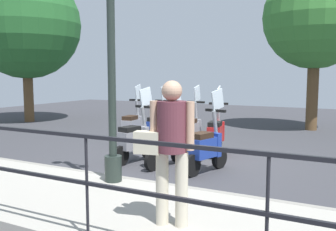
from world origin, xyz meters
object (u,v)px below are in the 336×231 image
Objects in this scene: tree_distant at (316,17)px; scooter_near_0 at (206,147)px; scooter_near_2 at (135,139)px; scooter_far_0 at (216,133)px; scooter_far_2 at (158,127)px; scooter_far_1 at (191,130)px; scooter_far_3 at (133,126)px; tree_large at (26,24)px; pedestrian_with_bag at (170,142)px; scooter_near_1 at (165,142)px; lamp_post_near at (111,59)px.

tree_distant is 7.28m from scooter_near_0.
scooter_far_0 is (1.50, -1.20, 0.00)m from scooter_near_2.
scooter_far_2 is at bearing 25.05° from scooter_near_2.
scooter_far_0 is at bearing -26.69° from scooter_near_2.
scooter_far_0 and scooter_far_1 have the same top height.
scooter_far_1 is at bearing -93.35° from scooter_far_3.
scooter_near_0 is (-6.51, 1.05, -3.09)m from tree_distant.
tree_large is 8.52m from scooter_far_1.
scooter_far_3 is (-2.11, -6.05, -3.15)m from tree_large.
pedestrian_with_bag is at bearing -150.77° from scooter_far_2.
tree_large is at bearing 64.95° from scooter_far_0.
scooter_far_1 is 1.00× the size of scooter_far_3.
scooter_far_1 is (4.53, 1.76, -0.60)m from pedestrian_with_bag.
scooter_near_1 is at bearing 102.57° from scooter_near_0.
lamp_post_near is at bearing 42.24° from pedestrian_with_bag.
scooter_near_0 and scooter_far_2 have the same top height.
scooter_near_0 is 1.00× the size of scooter_far_1.
scooter_near_2 is at bearing -168.09° from scooter_far_2.
lamp_post_near is at bearing -163.32° from scooter_far_2.
lamp_post_near is at bearing 167.45° from scooter_near_0.
scooter_near_1 and scooter_far_1 have the same top height.
lamp_post_near reaches higher than scooter_near_1.
scooter_near_1 is 1.00× the size of scooter_far_2.
scooter_near_0 is at bearing 170.83° from tree_distant.
scooter_far_0 is at bearing -98.27° from scooter_far_2.
scooter_far_0 is 2.30m from scooter_far_3.
tree_large is at bearing 42.64° from pedestrian_with_bag.
scooter_far_2 is (1.73, 1.12, 0.00)m from scooter_near_1.
pedestrian_with_bag is 4.51m from scooter_far_0.
pedestrian_with_bag is (-1.10, -1.56, -0.95)m from lamp_post_near.
scooter_near_0 is at bearing 1.31° from pedestrian_with_bag.
tree_distant is 3.40× the size of scooter_near_1.
scooter_near_2 and scooter_far_1 have the same top height.
scooter_near_2 is at bearing -151.83° from scooter_far_3.
pedestrian_with_bag is 1.03× the size of scooter_far_2.
scooter_far_0 and scooter_far_2 have the same top height.
lamp_post_near is 8.54m from tree_distant.
scooter_near_0 and scooter_far_3 have the same top height.
scooter_near_1 is 1.00× the size of scooter_near_2.
pedestrian_with_bag reaches higher than scooter_near_0.
scooter_far_3 is (-0.08, 1.61, 0.00)m from scooter_far_1.
tree_large is (5.46, 7.86, 1.61)m from lamp_post_near.
lamp_post_near reaches higher than scooter_near_2.
scooter_near_2 is 1.00× the size of scooter_far_0.
scooter_near_1 and scooter_far_3 have the same top height.
pedestrian_with_bag is 1.03× the size of scooter_far_1.
pedestrian_with_bag is 5.30m from scooter_far_2.
scooter_near_1 is 1.00× the size of scooter_far_1.
scooter_near_2 is at bearing -117.53° from tree_large.
scooter_far_2 is (-4.73, 3.04, -3.09)m from tree_distant.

